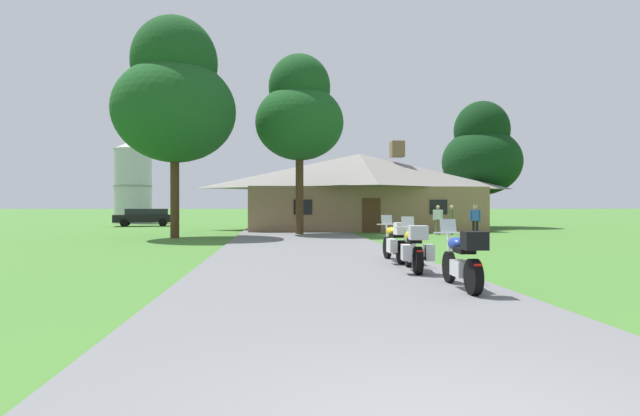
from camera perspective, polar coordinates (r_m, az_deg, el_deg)
The scene contains 14 objects.
ground_plane at distance 23.17m, azimuth -2.17°, elevation -3.79°, with size 500.00×500.00×0.00m, color #42752D.
asphalt_driveway at distance 21.18m, azimuth -1.89°, elevation -4.09°, with size 6.40×80.00×0.06m, color slate.
motorcycle_blue_nearest_to_camera at distance 9.80m, azimuth 15.96°, elevation -5.69°, with size 0.66×2.08×1.30m.
motorcycle_yellow_second_in_row at distance 12.16m, azimuth 10.70°, elevation -4.58°, with size 0.86×2.08×1.30m.
motorcycle_yellow_farthest_in_row at distance 14.15m, azimuth 8.72°, elevation -3.90°, with size 0.77×2.08×1.30m.
stone_lodge at distance 34.94m, azimuth 4.50°, elevation 2.01°, with size 15.80×9.37×6.15m.
bystander_olive_shirt_near_lodge at distance 28.94m, azimuth 14.76°, elevation -1.15°, with size 0.35×0.51×1.67m.
bystander_white_shirt_beside_signpost at distance 29.10m, azimuth 13.27°, elevation -1.14°, with size 0.52×0.33×1.67m.
bystander_blue_shirt_by_tree at distance 27.17m, azimuth 17.25°, elevation -1.20°, with size 0.53×0.32×1.69m.
tree_by_lodge_front at distance 28.48m, azimuth -2.35°, elevation 10.79°, with size 4.93×4.93×10.09m.
tree_right_of_lodge at distance 40.51m, azimuth 17.92°, elevation 6.03°, with size 5.98×5.98×9.64m.
tree_left_near at distance 26.92m, azimuth -16.21°, elevation 12.08°, with size 6.13×6.13×11.18m.
metal_silo_distant at distance 50.57m, azimuth -20.52°, elevation 2.83°, with size 3.53×3.53×7.84m.
parked_black_suv_far_left at distance 42.34m, azimuth -19.26°, elevation -0.92°, with size 4.86×2.67×1.40m.
Camera 1 is at (-1.17, -3.09, 1.63)m, focal length 28.12 mm.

